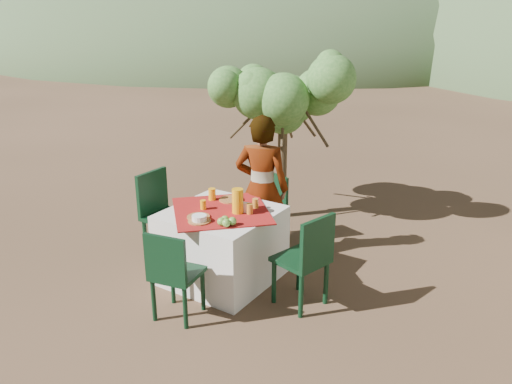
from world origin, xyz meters
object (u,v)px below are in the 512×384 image
Objects in this scene: table at (222,245)px; shrub_tree at (290,105)px; juice_pitcher at (238,201)px; chair_far at (270,205)px; chair_left at (161,210)px; chair_near at (173,272)px; person at (262,188)px; chair_right at (307,257)px.

table is 0.67× the size of shrub_tree.
table is 0.54m from juice_pitcher.
chair_left reaches higher than chair_far.
table is at bearing -94.13° from chair_near.
juice_pitcher reaches higher than chair_left.
shrub_tree reaches higher than table.
chair_near is at bearing -83.48° from table.
table is 0.91m from chair_left.
person reaches higher than juice_pitcher.
juice_pitcher is at bearing -56.59° from chair_far.
shrub_tree reaches higher than chair_left.
chair_left is at bearing 12.28° from person.
person is (0.95, 0.59, 0.27)m from chair_left.
shrub_tree reaches higher than chair_far.
chair_right is 0.89m from juice_pitcher.
chair_left is (-0.89, 0.07, 0.17)m from table.
chair_far is at bearing 93.81° from table.
juice_pitcher is at bearing -78.73° from chair_right.
person reaches higher than chair_near.
chair_left is at bearing -78.01° from chair_right.
chair_far is 0.51× the size of person.
table is 2.23m from shrub_tree.
chair_right reaches higher than chair_far.
juice_pitcher is (0.18, 0.04, 0.51)m from table.
chair_right reaches higher than table.
shrub_tree is at bearing -19.03° from chair_left.
table is at bearing -76.09° from chair_right.
chair_near is 1.54m from person.
chair_near is at bearing -95.52° from juice_pitcher.
shrub_tree is (-0.29, 1.89, 1.15)m from table.
chair_far reaches higher than table.
chair_far is at bearing -40.46° from chair_left.
table is 1.57× the size of chair_far.
chair_right is (1.87, -0.08, -0.03)m from chair_left.
person is (-0.92, 0.67, 0.30)m from chair_right.
person is (0.06, 0.66, 0.44)m from table.
chair_near reaches higher than chair_far.
chair_far is (-0.07, 1.06, 0.08)m from table.
chair_right is (0.89, 0.83, 0.04)m from chair_near.
chair_left is 1.88m from chair_right.
chair_right is 2.50m from shrub_tree.
chair_near is 3.48× the size of juice_pitcher.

